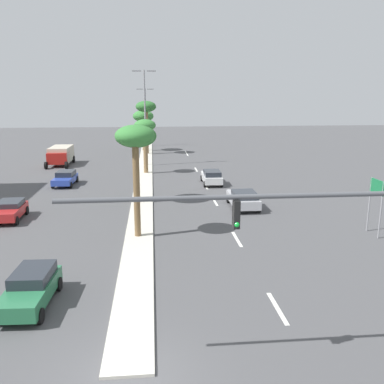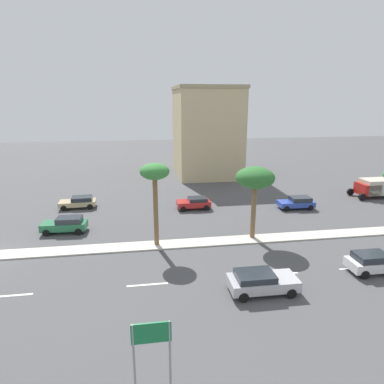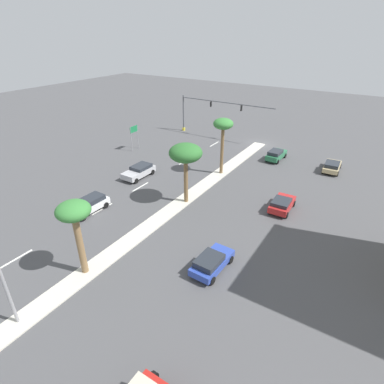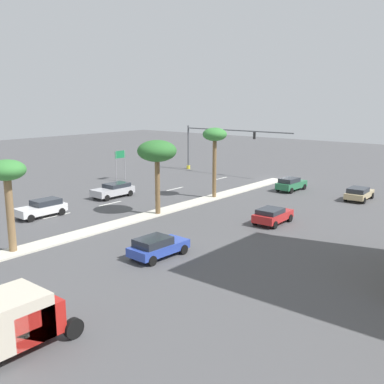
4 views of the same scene
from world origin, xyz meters
TOP-DOWN VIEW (x-y plane):
  - ground_plane at (0.00, 25.36)m, footprint 160.00×160.00m
  - median_curb at (0.00, 32.60)m, footprint 1.80×65.20m
  - lane_stripe_leading at (6.23, 4.00)m, footprint 0.20×2.80m
  - lane_stripe_near at (6.23, 12.78)m, footprint 0.20×2.80m
  - lane_stripe_right at (6.23, 22.28)m, footprint 0.20×2.80m
  - lane_stripe_outboard at (6.23, 28.35)m, footprint 0.20×2.80m
  - directional_road_sign at (15.31, 12.83)m, footprint 0.10×1.62m
  - commercial_building at (-28.48, 23.53)m, footprint 13.63×10.18m
  - palm_tree_left at (-0.07, 13.74)m, footprint 2.44×2.44m
  - palm_tree_far at (-0.36, 22.41)m, footprint 3.40×3.40m
  - sedan_green_trailing at (-4.44, 5.34)m, footprint 2.00×4.19m
  - sedan_blue_rear at (-7.90, 30.32)m, footprint 2.07×4.13m
  - sedan_red_leading at (-9.62, 18.55)m, footprint 2.06×3.86m
  - sedan_silver_outboard at (8.23, 20.10)m, footprint 2.14×4.48m
  - sedan_tan_left at (-11.98, 5.31)m, footprint 2.19×4.18m
  - sedan_white_right at (6.94, 29.27)m, footprint 1.94×4.28m
  - box_truck at (-10.89, 42.63)m, footprint 2.74×6.12m

SIDE VIEW (x-z plane):
  - ground_plane at x=0.00m, z-range 0.00..0.00m
  - lane_stripe_leading at x=6.23m, z-range 0.00..0.01m
  - lane_stripe_near at x=6.23m, z-range 0.00..0.01m
  - lane_stripe_right at x=6.23m, z-range 0.00..0.01m
  - lane_stripe_outboard at x=6.23m, z-range 0.00..0.01m
  - median_curb at x=0.00m, z-range 0.00..0.12m
  - sedan_tan_left at x=-11.98m, z-range 0.05..1.39m
  - sedan_red_leading at x=-9.62m, z-range 0.06..1.39m
  - sedan_blue_rear at x=-7.90m, z-range 0.05..1.44m
  - sedan_silver_outboard at x=8.23m, z-range 0.06..1.48m
  - sedan_white_right at x=6.94m, z-range 0.04..1.52m
  - sedan_green_trailing at x=-4.44m, z-range 0.04..1.54m
  - box_truck at x=-10.89m, z-range 0.14..2.49m
  - directional_road_sign at x=15.31m, z-range 0.86..4.55m
  - palm_tree_far at x=-0.36m, z-range 2.30..8.78m
  - palm_tree_left at x=-0.07m, z-range 2.63..9.73m
  - commercial_building at x=-28.48m, z-range 0.01..14.34m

